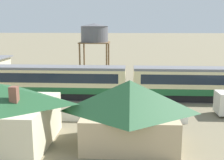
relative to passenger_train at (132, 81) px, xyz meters
name	(u,v)px	position (x,y,z in m)	size (l,w,h in m)	color
passenger_train	(132,81)	(0.00, 0.00, 0.00)	(86.28, 3.06, 4.11)	#1E6033
railway_track	(108,99)	(-3.00, 0.00, -2.27)	(151.72, 3.60, 0.04)	#665B51
water_tower	(95,34)	(-6.25, 13.22, 5.48)	(4.94, 4.94, 9.53)	brown
cottage_dark_green_roof_2	(129,112)	(-0.23, -13.81, 0.40)	(7.72, 5.64, 5.15)	tan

